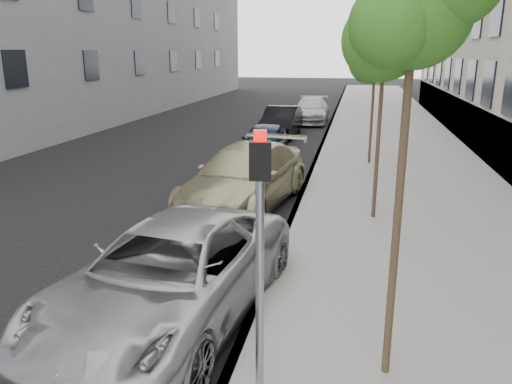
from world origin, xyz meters
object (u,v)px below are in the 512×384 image
(tree_near, at_px, (417,12))
(signal_pole, at_px, (260,238))
(tree_far, at_px, (376,63))
(sedan_black, at_px, (281,122))
(tree_mid, at_px, (386,49))
(sedan_rear, at_px, (311,110))
(minivan, at_px, (171,274))
(sedan_blue, at_px, (264,142))
(suv, at_px, (245,177))

(tree_near, distance_m, signal_pole, 2.98)
(tree_far, height_order, sedan_black, tree_far)
(tree_mid, xyz_separation_m, sedan_rear, (-3.33, 18.13, -3.50))
(minivan, height_order, sedan_blue, minivan)
(signal_pole, xyz_separation_m, sedan_black, (-2.75, 19.94, -1.41))
(tree_mid, bearing_deg, tree_far, 90.00)
(sedan_black, xyz_separation_m, sedan_rear, (0.99, 5.41, -0.01))
(signal_pole, height_order, sedan_black, signal_pole)
(suv, bearing_deg, sedan_black, 103.44)
(suv, relative_size, sedan_rear, 1.13)
(tree_near, bearing_deg, sedan_rear, 97.69)
(tree_far, distance_m, suv, 7.39)
(tree_near, relative_size, sedan_rear, 1.04)
(suv, distance_m, sedan_rear, 17.42)
(tree_far, relative_size, minivan, 0.79)
(tree_far, xyz_separation_m, sedan_black, (-4.32, 6.22, -3.05))
(tree_mid, relative_size, minivan, 0.88)
(tree_mid, relative_size, suv, 0.86)
(minivan, relative_size, sedan_rear, 1.11)
(tree_near, bearing_deg, suv, 116.02)
(tree_far, relative_size, signal_pole, 1.37)
(tree_far, height_order, sedan_blue, tree_far)
(tree_far, xyz_separation_m, sedan_rear, (-3.33, 11.63, -3.06))
(suv, bearing_deg, tree_mid, -1.85)
(tree_near, bearing_deg, minivan, 164.28)
(tree_near, xyz_separation_m, suv, (-3.52, 7.22, -3.76))
(suv, bearing_deg, tree_far, 68.30)
(tree_mid, bearing_deg, sedan_rear, 100.40)
(suv, bearing_deg, signal_pole, -66.52)
(tree_near, bearing_deg, sedan_blue, 107.01)
(signal_pole, height_order, sedan_rear, signal_pole)
(signal_pole, bearing_deg, tree_far, 72.62)
(signal_pole, distance_m, sedan_blue, 14.58)
(minivan, bearing_deg, suv, 99.41)
(tree_near, relative_size, suv, 0.92)
(tree_far, distance_m, sedan_blue, 5.20)
(sedan_blue, relative_size, sedan_black, 0.91)
(tree_mid, height_order, sedan_black, tree_mid)
(tree_near, xyz_separation_m, sedan_rear, (-3.33, 24.63, -3.86))
(signal_pole, bearing_deg, sedan_blue, 89.39)
(sedan_black, relative_size, sedan_rear, 0.89)
(tree_far, bearing_deg, minivan, -105.42)
(sedan_black, bearing_deg, sedan_blue, -86.73)
(tree_near, distance_m, sedan_blue, 14.70)
(tree_near, relative_size, minivan, 0.94)
(tree_far, relative_size, sedan_blue, 1.08)
(tree_mid, xyz_separation_m, sedan_black, (-4.32, 12.72, -3.49))
(tree_mid, bearing_deg, sedan_blue, 120.44)
(minivan, height_order, suv, suv)
(minivan, distance_m, sedan_black, 18.31)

